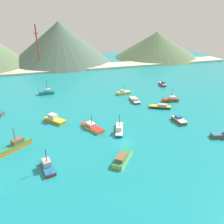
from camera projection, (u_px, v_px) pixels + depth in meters
The scene contains 18 objects.
ground at pixel (100, 108), 99.85m from camera, with size 260.00×280.00×0.50m.
fishing_boat_0 at pixel (15, 146), 69.35m from camera, with size 10.28×8.33×6.93m.
fishing_boat_2 at pixel (171, 99), 106.47m from camera, with size 7.67×3.52×5.99m.
fishing_boat_3 at pixel (135, 100), 106.50m from camera, with size 3.65×8.83×1.75m.
fishing_boat_4 at pixel (54, 119), 86.89m from camera, with size 7.83×8.77×2.70m.
fishing_boat_5 at pixel (179, 120), 86.76m from camera, with size 2.83×6.72×2.06m.
fishing_boat_6 at pixel (92, 127), 81.65m from camera, with size 6.94×10.34×4.75m.
fishing_boat_7 at pixel (47, 92), 115.82m from camera, with size 7.51×2.80×6.99m.
fishing_boat_8 at pixel (122, 158), 64.07m from camera, with size 8.25×9.25×2.06m.
fishing_boat_9 at pixel (163, 84), 129.72m from camera, with size 3.45×7.30×2.34m.
fishing_boat_12 at pixel (161, 106), 99.25m from camera, with size 8.98×6.41×1.79m.
fishing_boat_13 at pixel (47, 166), 60.47m from camera, with size 3.91×7.45×6.01m.
fishing_boat_14 at pixel (119, 129), 79.74m from camera, with size 5.58×10.11×6.35m.
fishing_boat_15 at pixel (124, 93), 115.91m from camera, with size 6.92×3.24×4.68m.
beach_strip at pixel (72, 68), 167.24m from camera, with size 247.00×16.44×1.20m, color beige.
hill_central at pixel (60, 42), 184.75m from camera, with size 79.39×79.39×30.91m.
hill_east at pixel (157, 45), 206.05m from camera, with size 72.84×72.84×21.71m.
radio_tower at pixel (38, 48), 157.63m from camera, with size 3.00×2.40×29.97m.
Camera 1 is at (-22.73, -59.81, 37.38)m, focal length 37.80 mm.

